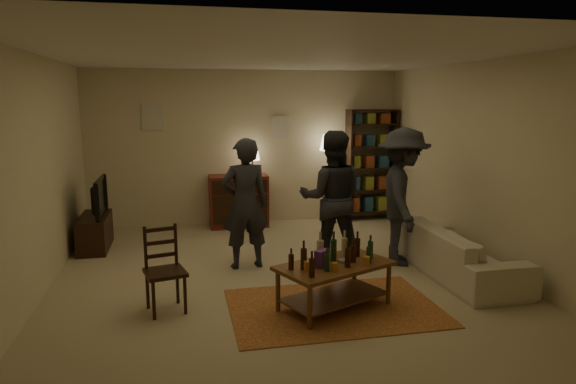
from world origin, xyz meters
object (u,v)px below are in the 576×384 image
object	(u,v)px
dining_chair	(164,266)
dresser	(239,200)
tv_stand	(95,223)
person_by_sofa	(403,197)
sofa	(458,252)
coffee_table	(334,270)
person_right	(332,198)
floor_lamp	(330,149)
person_left	(245,204)
bookshelf	(371,164)

from	to	relation	value
dining_chair	dresser	distance (m)	3.64
tv_stand	person_by_sofa	world-z (taller)	person_by_sofa
dresser	sofa	world-z (taller)	dresser
coffee_table	dresser	world-z (taller)	dresser
dining_chair	sofa	size ratio (longest dim) A/B	0.44
person_right	floor_lamp	bearing A→B (deg)	-91.63
person_left	person_by_sofa	world-z (taller)	person_by_sofa
dining_chair	person_right	size ratio (longest dim) A/B	0.51
sofa	dining_chair	bearing A→B (deg)	95.22
dresser	sofa	bearing A→B (deg)	-52.46
bookshelf	sofa	world-z (taller)	bookshelf
person_right	person_by_sofa	distance (m)	0.94
dresser	bookshelf	world-z (taller)	bookshelf
floor_lamp	coffee_table	bearing A→B (deg)	-105.90
bookshelf	person_by_sofa	world-z (taller)	bookshelf
coffee_table	floor_lamp	bearing A→B (deg)	74.10
sofa	person_by_sofa	xyz separation A→B (m)	(-0.50, 0.61, 0.61)
tv_stand	coffee_table	bearing A→B (deg)	-45.79
dresser	bookshelf	size ratio (longest dim) A/B	0.67
person_left	coffee_table	bearing A→B (deg)	108.47
person_left	person_right	xyz separation A→B (m)	(1.15, -0.08, 0.04)
coffee_table	tv_stand	bearing A→B (deg)	134.21
dining_chair	floor_lamp	size ratio (longest dim) A/B	0.58
sofa	person_right	size ratio (longest dim) A/B	1.16
floor_lamp	person_right	size ratio (longest dim) A/B	0.88
sofa	coffee_table	bearing A→B (deg)	110.26
bookshelf	person_left	xyz separation A→B (m)	(-2.62, -2.30, -0.18)
person_by_sofa	sofa	bearing A→B (deg)	-122.38
sofa	person_left	world-z (taller)	person_left
tv_stand	person_by_sofa	size ratio (longest dim) A/B	0.58
tv_stand	bookshelf	bearing A→B (deg)	11.80
floor_lamp	sofa	world-z (taller)	floor_lamp
person_left	person_by_sofa	size ratio (longest dim) A/B	0.93
person_left	person_right	bearing A→B (deg)	169.20
person_by_sofa	dining_chair	bearing A→B (deg)	125.11
person_right	dresser	bearing A→B (deg)	-52.97
person_by_sofa	person_left	bearing A→B (deg)	100.72
bookshelf	person_by_sofa	bearing A→B (deg)	-101.98
dining_chair	floor_lamp	distance (m)	4.48
sofa	person_left	distance (m)	2.78
bookshelf	sofa	xyz separation A→B (m)	(-0.05, -3.18, -0.73)
tv_stand	floor_lamp	distance (m)	4.07
floor_lamp	person_by_sofa	xyz separation A→B (m)	(0.28, -2.44, -0.42)
bookshelf	person_left	distance (m)	3.49
coffee_table	floor_lamp	distance (m)	3.98
dining_chair	bookshelf	distance (m)	5.08
floor_lamp	tv_stand	bearing A→B (deg)	-167.60
floor_lamp	sofa	distance (m)	3.31
tv_stand	person_by_sofa	bearing A→B (deg)	-21.00
floor_lamp	person_by_sofa	bearing A→B (deg)	-83.45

